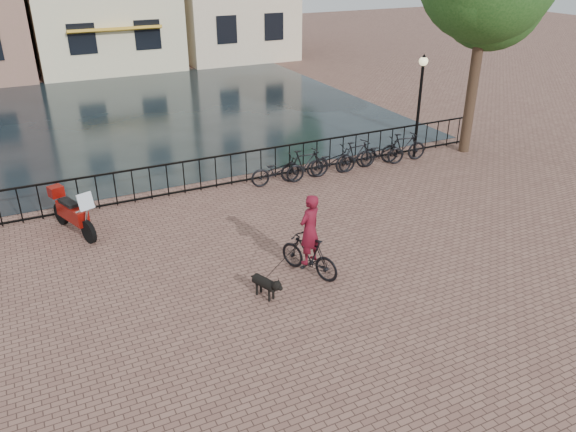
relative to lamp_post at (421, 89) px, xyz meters
name	(u,v)px	position (x,y,z in m)	size (l,w,h in m)	color
ground	(356,333)	(-7.20, -7.60, -2.38)	(100.00, 100.00, 0.00)	brown
canal_water	(146,114)	(-7.20, 9.70, -2.38)	(20.00, 20.00, 0.00)	black
railing	(216,172)	(-7.20, 0.40, -1.87)	(20.00, 0.05, 1.02)	black
lamp_post	(421,89)	(0.00, 0.00, 0.00)	(0.30, 0.30, 3.45)	black
cyclist	(309,240)	(-7.01, -5.29, -1.51)	(1.09, 1.71, 2.28)	black
dog	(265,286)	(-8.28, -5.70, -2.10)	(0.55, 0.86, 0.55)	black
motorcycle	(72,208)	(-11.50, -0.86, -1.68)	(1.10, 2.01, 1.40)	maroon
parked_bike_0	(278,171)	(-5.40, -0.20, -1.93)	(0.60, 1.72, 0.90)	black
parked_bike_1	(305,165)	(-4.45, -0.20, -1.88)	(0.47, 1.66, 1.00)	black
parked_bike_2	(331,161)	(-3.50, -0.20, -1.93)	(0.60, 1.72, 0.90)	black
parked_bike_3	(356,156)	(-2.55, -0.20, -1.88)	(0.47, 1.66, 1.00)	black
parked_bike_4	(380,153)	(-1.60, -0.20, -1.93)	(0.60, 1.72, 0.90)	black
parked_bike_5	(403,147)	(-0.65, -0.20, -1.88)	(0.47, 1.66, 1.00)	black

